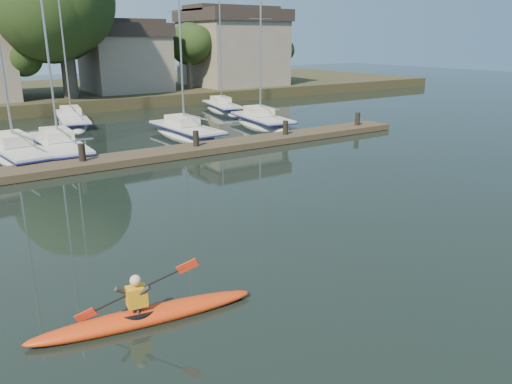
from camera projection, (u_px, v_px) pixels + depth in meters
ground at (330, 257)px, 14.17m from camera, size 160.00×160.00×0.00m
kayak at (144, 313)px, 10.91m from camera, size 5.05×1.42×1.60m
dock at (143, 156)px, 25.20m from camera, size 34.00×2.00×1.80m
sailboat_1 at (17, 161)px, 25.88m from camera, size 3.14×8.72×13.94m
sailboat_2 at (61, 155)px, 27.15m from camera, size 2.30×8.81×14.50m
sailboat_3 at (186, 139)px, 31.62m from camera, size 2.44×8.07×12.88m
sailboat_4 at (262, 128)px, 35.36m from camera, size 3.12×7.56×12.48m
sailboat_6 at (73, 125)px, 36.18m from camera, size 3.37×9.37×14.60m
sailboat_7 at (222, 112)px, 42.63m from camera, size 3.34×7.51×11.73m
shore at (50, 68)px, 45.98m from camera, size 90.00×25.25×12.75m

